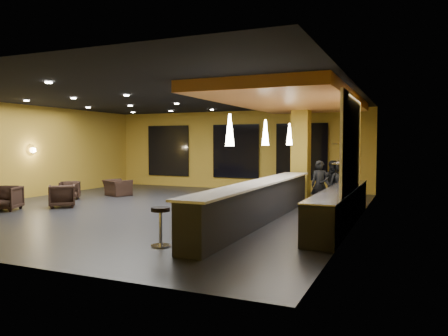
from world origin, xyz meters
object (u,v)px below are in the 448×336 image
at_px(armchair_d, 117,188).
at_px(bar_stool_1, 196,211).
at_px(pendant_1, 265,132).
at_px(armchair_b, 62,196).
at_px(bar_stool_2, 220,206).
at_px(staff_b, 334,184).
at_px(armchair_a, 5,198).
at_px(bar_stool_4, 260,192).
at_px(column, 301,152).
at_px(pendant_0, 230,130).
at_px(bar_stool_3, 244,200).
at_px(bar_stool_5, 273,188).
at_px(bar_counter, 259,203).
at_px(staff_a, 320,185).
at_px(prep_counter, 340,207).
at_px(bar_stool_0, 161,221).
at_px(pendant_2, 289,134).
at_px(armchair_c, 70,190).
at_px(staff_c, 341,184).

bearing_deg(armchair_d, bar_stool_1, 162.65).
distance_m(pendant_1, armchair_b, 6.98).
distance_m(pendant_1, bar_stool_2, 2.39).
height_order(armchair_b, bar_stool_1, bar_stool_1).
bearing_deg(staff_b, armchair_a, -153.26).
relative_size(staff_b, armchair_b, 1.86).
distance_m(armchair_b, bar_stool_1, 6.11).
xyz_separation_m(staff_b, bar_stool_4, (-2.04, -1.41, -0.20)).
xyz_separation_m(column, pendant_0, (0.00, -6.60, 0.60)).
xyz_separation_m(bar_stool_3, bar_stool_5, (-0.02, 2.88, 0.06)).
relative_size(pendant_0, bar_stool_5, 0.84).
distance_m(bar_counter, bar_stool_3, 0.92).
xyz_separation_m(bar_counter, staff_a, (1.03, 2.84, 0.26)).
distance_m(prep_counter, armchair_a, 9.93).
relative_size(staff_b, bar_stool_0, 1.91).
distance_m(pendant_1, bar_stool_3, 2.00).
xyz_separation_m(pendant_2, staff_a, (1.03, -0.16, -1.59)).
bearing_deg(pendant_1, bar_stool_1, -109.82).
height_order(armchair_c, bar_stool_5, bar_stool_5).
bearing_deg(armchair_a, pendant_1, -9.02).
xyz_separation_m(pendant_1, bar_stool_3, (-0.67, 0.14, -1.88)).
relative_size(armchair_a, bar_stool_1, 1.02).
relative_size(column, armchair_b, 4.34).
xyz_separation_m(prep_counter, pendant_0, (-2.00, -2.50, 1.92)).
height_order(pendant_2, staff_c, pendant_2).
relative_size(armchair_a, armchair_d, 0.85).
xyz_separation_m(bar_counter, column, (0.00, 4.60, 1.25)).
relative_size(column, bar_stool_5, 4.19).
bearing_deg(staff_c, bar_counter, -132.32).
xyz_separation_m(pendant_2, bar_stool_1, (-0.87, -4.91, -1.83)).
xyz_separation_m(armchair_a, bar_stool_1, (6.91, -0.66, 0.14)).
xyz_separation_m(pendant_0, bar_stool_3, (-0.67, 2.64, -1.88)).
bearing_deg(pendant_1, pendant_0, -90.00).
bearing_deg(bar_stool_5, armchair_c, -165.65).
height_order(armchair_d, bar_stool_0, bar_stool_0).
bearing_deg(bar_stool_0, bar_stool_1, 88.00).
bearing_deg(staff_b, pendant_1, -114.76).
bearing_deg(armchair_c, pendant_0, -61.51).
bearing_deg(pendant_1, pendant_2, 90.00).
bearing_deg(staff_b, armchair_b, -156.96).
bearing_deg(staff_b, prep_counter, -79.00).
relative_size(pendant_1, armchair_a, 0.85).
bearing_deg(bar_counter, armchair_b, -179.77).
height_order(column, pendant_2, column).
bearing_deg(bar_stool_4, bar_stool_1, -92.38).
bearing_deg(bar_stool_1, prep_counter, 40.01).
bearing_deg(bar_stool_4, pendant_2, 50.27).
relative_size(column, bar_stool_3, 4.75).
xyz_separation_m(armchair_a, bar_stool_3, (7.11, 1.89, 0.10)).
distance_m(staff_b, bar_stool_4, 2.49).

